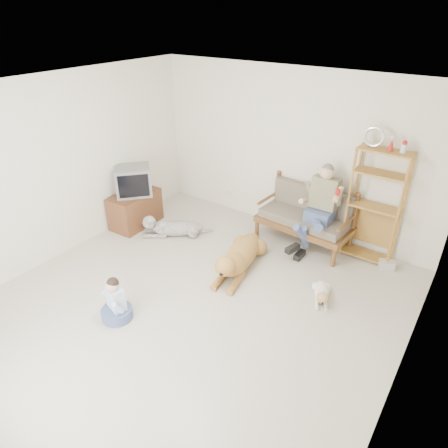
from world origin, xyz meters
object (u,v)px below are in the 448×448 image
Objects in this scene: golden_retriever at (239,257)px; loveseat at (306,215)px; tv_stand at (135,209)px; etagere at (375,205)px.

loveseat is at bearing 59.19° from golden_retriever.
tv_stand is at bearing 165.92° from golden_retriever.
tv_stand is at bearing -160.79° from etagere.
etagere is (1.00, 0.12, 0.41)m from loveseat.
etagere is 2.14m from golden_retriever.
loveseat is 2.98m from tv_stand.
golden_retriever is at bearing -135.88° from etagere.
tv_stand is (-2.73, -1.18, -0.19)m from loveseat.
loveseat reaches higher than tv_stand.
loveseat is 0.94× the size of golden_retriever.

